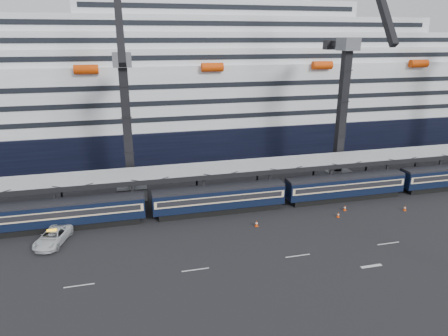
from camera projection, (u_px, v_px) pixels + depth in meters
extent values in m
plane|color=black|center=(299.00, 238.00, 50.25)|extent=(260.00, 260.00, 0.00)
cube|color=beige|center=(79.00, 286.00, 40.57)|extent=(3.00, 0.15, 0.02)
cube|color=beige|center=(195.00, 270.00, 43.34)|extent=(3.00, 0.15, 0.02)
cube|color=beige|center=(298.00, 256.00, 46.10)|extent=(3.00, 0.15, 0.02)
cube|color=beige|center=(388.00, 243.00, 48.87)|extent=(3.00, 0.15, 0.02)
cube|color=beige|center=(371.00, 266.00, 44.03)|extent=(2.50, 0.40, 0.02)
cube|color=black|center=(73.00, 224.00, 52.87)|extent=(17.48, 2.40, 0.90)
cube|color=black|center=(71.00, 212.00, 52.31)|extent=(19.00, 2.80, 2.70)
cube|color=beige|center=(71.00, 210.00, 52.22)|extent=(18.62, 2.92, 1.05)
cube|color=black|center=(71.00, 209.00, 52.20)|extent=(17.86, 2.98, 0.70)
cube|color=black|center=(70.00, 201.00, 51.84)|extent=(19.00, 2.50, 0.35)
cube|color=black|center=(219.00, 209.00, 57.48)|extent=(17.48, 2.40, 0.90)
cube|color=black|center=(219.00, 198.00, 56.92)|extent=(19.00, 2.80, 2.70)
cube|color=beige|center=(219.00, 196.00, 56.82)|extent=(18.62, 2.92, 1.05)
cube|color=black|center=(219.00, 195.00, 56.81)|extent=(17.86, 2.98, 0.70)
cube|color=black|center=(219.00, 188.00, 56.45)|extent=(19.00, 2.50, 0.35)
cube|color=black|center=(344.00, 196.00, 62.09)|extent=(17.48, 2.40, 0.90)
cube|color=black|center=(345.00, 186.00, 61.53)|extent=(19.00, 2.80, 2.70)
cube|color=beige|center=(345.00, 184.00, 61.43)|extent=(18.62, 2.92, 1.05)
cube|color=black|center=(345.00, 183.00, 61.42)|extent=(17.86, 2.98, 0.70)
cube|color=black|center=(346.00, 176.00, 61.06)|extent=(19.00, 2.50, 0.35)
cube|color=gray|center=(264.00, 164.00, 61.46)|extent=(130.00, 6.00, 0.25)
cube|color=black|center=(270.00, 172.00, 58.79)|extent=(130.00, 0.25, 0.70)
cube|color=black|center=(257.00, 161.00, 64.32)|extent=(130.00, 0.25, 0.70)
cube|color=black|center=(56.00, 207.00, 52.82)|extent=(0.25, 0.25, 5.40)
cube|color=black|center=(61.00, 191.00, 57.98)|extent=(0.25, 0.25, 5.40)
cube|color=black|center=(133.00, 199.00, 55.12)|extent=(0.25, 0.25, 5.40)
cube|color=black|center=(132.00, 186.00, 60.28)|extent=(0.25, 0.25, 5.40)
cube|color=black|center=(204.00, 193.00, 57.42)|extent=(0.25, 0.25, 5.40)
cube|color=black|center=(197.00, 180.00, 62.58)|extent=(0.25, 0.25, 5.40)
cube|color=black|center=(269.00, 187.00, 59.73)|extent=(0.25, 0.25, 5.40)
cube|color=black|center=(257.00, 175.00, 64.89)|extent=(0.25, 0.25, 5.40)
cube|color=black|center=(330.00, 181.00, 62.03)|extent=(0.25, 0.25, 5.40)
cube|color=black|center=(314.00, 170.00, 67.19)|extent=(0.25, 0.25, 5.40)
cube|color=black|center=(386.00, 176.00, 64.33)|extent=(0.25, 0.25, 5.40)
cube|color=black|center=(366.00, 166.00, 69.50)|extent=(0.25, 0.25, 5.40)
cube|color=black|center=(438.00, 171.00, 66.64)|extent=(0.25, 0.25, 5.40)
cube|color=black|center=(415.00, 162.00, 71.80)|extent=(0.25, 0.25, 5.40)
cube|color=black|center=(217.00, 131.00, 91.55)|extent=(200.00, 28.00, 7.00)
cube|color=silver|center=(217.00, 89.00, 88.58)|extent=(190.00, 26.88, 12.00)
cube|color=silver|center=(216.00, 54.00, 86.23)|extent=(160.00, 24.64, 3.00)
cube|color=black|center=(231.00, 57.00, 74.83)|extent=(153.60, 0.12, 0.90)
cube|color=silver|center=(216.00, 40.00, 85.29)|extent=(124.00, 21.84, 3.00)
cube|color=black|center=(229.00, 40.00, 75.18)|extent=(119.04, 0.12, 0.90)
cube|color=silver|center=(216.00, 25.00, 84.35)|extent=(90.00, 19.04, 3.00)
cube|color=black|center=(227.00, 23.00, 75.54)|extent=(86.40, 0.12, 0.90)
cube|color=silver|center=(216.00, 10.00, 83.42)|extent=(56.00, 16.24, 3.00)
cube|color=black|center=(226.00, 7.00, 75.89)|extent=(53.76, 0.12, 0.90)
cylinder|color=#D63E06|center=(86.00, 70.00, 67.83)|extent=(4.00, 1.60, 1.60)
cylinder|color=#D63E06|center=(212.00, 67.00, 72.90)|extent=(4.00, 1.60, 1.60)
cylinder|color=#D63E06|center=(322.00, 65.00, 77.97)|extent=(4.00, 1.60, 1.60)
cylinder|color=#D63E06|center=(418.00, 64.00, 83.04)|extent=(4.00, 1.60, 1.60)
cube|color=#46494D|center=(132.00, 191.00, 62.84)|extent=(4.50, 4.50, 2.00)
cube|color=black|center=(127.00, 129.00, 59.71)|extent=(1.30, 1.30, 18.00)
cube|color=#46494D|center=(122.00, 60.00, 56.59)|extent=(2.60, 3.20, 2.00)
cube|color=black|center=(118.00, 4.00, 49.10)|extent=(0.90, 12.26, 14.37)
cube|color=black|center=(122.00, 59.00, 58.91)|extent=(0.90, 5.04, 0.90)
cube|color=black|center=(122.00, 59.00, 61.29)|extent=(2.20, 1.60, 1.60)
cube|color=#46494D|center=(336.00, 175.00, 69.98)|extent=(4.50, 4.50, 2.00)
cube|color=black|center=(342.00, 113.00, 66.54)|extent=(1.30, 1.30, 20.00)
cube|color=#46494D|center=(348.00, 44.00, 63.10)|extent=(2.60, 3.20, 2.00)
cube|color=black|center=(339.00, 44.00, 65.68)|extent=(0.90, 5.60, 0.90)
cube|color=black|center=(331.00, 45.00, 68.33)|extent=(2.20, 1.60, 1.60)
imported|color=silver|center=(53.00, 237.00, 48.63)|extent=(4.55, 6.77, 1.72)
cube|color=#D63E06|center=(52.00, 240.00, 49.60)|extent=(0.35, 0.35, 0.04)
cone|color=#D63E06|center=(52.00, 238.00, 49.49)|extent=(0.29, 0.29, 0.66)
cylinder|color=white|center=(52.00, 238.00, 49.49)|extent=(0.25, 0.25, 0.11)
cube|color=#D63E06|center=(256.00, 226.00, 53.30)|extent=(0.43, 0.43, 0.05)
cone|color=#D63E06|center=(257.00, 223.00, 53.17)|extent=(0.36, 0.36, 0.82)
cylinder|color=white|center=(257.00, 223.00, 53.17)|extent=(0.31, 0.31, 0.14)
cube|color=#D63E06|center=(345.00, 210.00, 58.19)|extent=(0.42, 0.42, 0.04)
cone|color=#D63E06|center=(345.00, 208.00, 58.06)|extent=(0.35, 0.35, 0.79)
cylinder|color=white|center=(345.00, 208.00, 58.06)|extent=(0.30, 0.30, 0.13)
cube|color=#D63E06|center=(338.00, 217.00, 56.00)|extent=(0.39, 0.39, 0.04)
cone|color=#D63E06|center=(338.00, 214.00, 55.88)|extent=(0.32, 0.32, 0.73)
cylinder|color=white|center=(338.00, 214.00, 55.88)|extent=(0.27, 0.27, 0.12)
cube|color=#D63E06|center=(405.00, 210.00, 58.17)|extent=(0.40, 0.40, 0.04)
cone|color=#D63E06|center=(405.00, 208.00, 58.04)|extent=(0.34, 0.34, 0.76)
cylinder|color=white|center=(405.00, 208.00, 58.04)|extent=(0.28, 0.28, 0.13)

